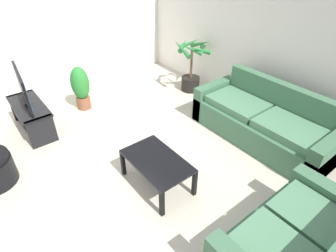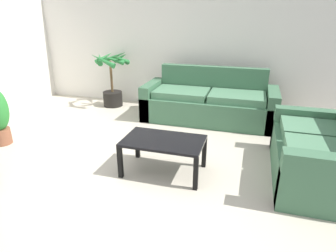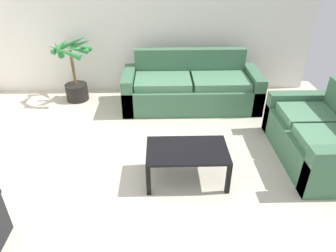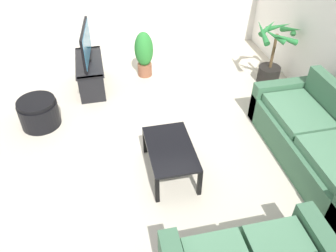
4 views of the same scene
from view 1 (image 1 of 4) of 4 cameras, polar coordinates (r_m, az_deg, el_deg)
ground_plane at (r=4.05m, az=-10.68°, el=-9.30°), size 6.60×6.60×0.00m
wall_back at (r=5.19m, az=18.99°, el=16.94°), size 6.00×0.06×2.70m
wall_left at (r=6.00m, az=-27.00°, el=17.39°), size 0.06×6.00×2.70m
couch_main at (r=4.68m, az=19.06°, el=0.68°), size 2.27×0.90×0.90m
couch_loveseat at (r=3.14m, az=24.85°, el=-22.01°), size 0.90×1.56×0.90m
tv_stand at (r=5.16m, az=-26.51°, el=2.28°), size 1.10×0.45×0.49m
tv at (r=4.95m, az=-27.91°, el=7.03°), size 0.99×0.15×0.60m
coffee_table at (r=3.57m, az=-2.31°, el=-7.72°), size 0.94×0.57×0.42m
potted_palm at (r=5.90m, az=4.92°, el=11.76°), size 0.69×0.70×1.10m
potted_plant_small at (r=5.45m, az=-17.63°, el=7.76°), size 0.34×0.34×0.84m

